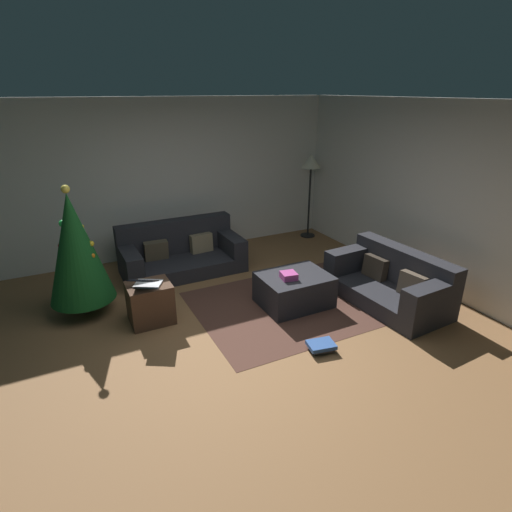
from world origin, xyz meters
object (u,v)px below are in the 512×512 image
object	(u,v)px
tv_remote	(292,276)
book_stack	(321,346)
ottoman	(294,290)
corner_lamp	(311,168)
side_table	(150,303)
couch_left	(180,253)
laptop	(146,283)
couch_right	(391,282)
christmas_tree	(76,248)
gift_box	(289,276)

from	to	relation	value
tv_remote	book_stack	world-z (taller)	tv_remote
ottoman	corner_lamp	xyz separation A→B (m)	(1.71, 2.26, 1.13)
side_table	book_stack	bearing A→B (deg)	-43.76
couch_left	laptop	size ratio (longest dim) A/B	3.80
laptop	corner_lamp	xyz separation A→B (m)	(3.57, 1.90, 0.78)
couch_right	corner_lamp	distance (m)	3.02
side_table	couch_right	bearing A→B (deg)	-17.15
christmas_tree	couch_right	bearing A→B (deg)	-22.36
christmas_tree	ottoman	bearing A→B (deg)	-22.02
couch_left	couch_right	size ratio (longest dim) A/B	1.10
tv_remote	couch_right	bearing A→B (deg)	-4.49
gift_box	book_stack	distance (m)	1.09
couch_left	gift_box	distance (m)	2.07
laptop	tv_remote	bearing A→B (deg)	-11.96
couch_left	side_table	world-z (taller)	couch_left
ottoman	side_table	size ratio (longest dim) A/B	1.73
couch_right	corner_lamp	size ratio (longest dim) A/B	1.06
couch_right	book_stack	bearing A→B (deg)	106.13
ottoman	tv_remote	distance (m)	0.23
side_table	gift_box	bearing A→B (deg)	-15.68
laptop	ottoman	bearing A→B (deg)	-11.24
tv_remote	laptop	distance (m)	1.85
tv_remote	christmas_tree	size ratio (longest dim) A/B	0.10
tv_remote	book_stack	xyz separation A→B (m)	(-0.24, -1.04, -0.39)
gift_box	tv_remote	world-z (taller)	gift_box
gift_box	corner_lamp	distance (m)	3.09
couch_left	tv_remote	world-z (taller)	couch_left
book_stack	couch_left	bearing A→B (deg)	104.18
couch_right	side_table	size ratio (longest dim) A/B	3.24
couch_right	laptop	xyz separation A→B (m)	(-3.07, 0.89, 0.28)
ottoman	book_stack	bearing A→B (deg)	-105.34
couch_left	tv_remote	bearing A→B (deg)	117.50
tv_remote	christmas_tree	world-z (taller)	christmas_tree
tv_remote	side_table	size ratio (longest dim) A/B	0.31
couch_right	ottoman	size ratio (longest dim) A/B	1.87
ottoman	laptop	bearing A→B (deg)	168.76
christmas_tree	book_stack	xyz separation A→B (m)	(2.24, -2.07, -0.84)
ottoman	laptop	size ratio (longest dim) A/B	1.84
couch_left	couch_right	xyz separation A→B (m)	(2.23, -2.33, 0.00)
ottoman	gift_box	xyz separation A→B (m)	(-0.13, -0.06, 0.26)
book_stack	tv_remote	bearing A→B (deg)	77.00
ottoman	gift_box	distance (m)	0.29
side_table	corner_lamp	bearing A→B (deg)	27.53
couch_right	book_stack	xyz separation A→B (m)	(-1.51, -0.53, -0.23)
christmas_tree	corner_lamp	size ratio (longest dim) A/B	1.06
side_table	laptop	xyz separation A→B (m)	(-0.03, -0.05, 0.31)
couch_right	gift_box	distance (m)	1.43
corner_lamp	couch_right	bearing A→B (deg)	-100.12
couch_right	ottoman	distance (m)	1.33
laptop	corner_lamp	bearing A→B (deg)	27.98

